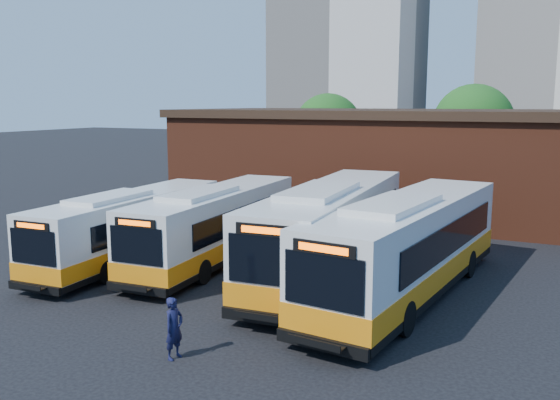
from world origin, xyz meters
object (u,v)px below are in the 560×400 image
at_px(bus_midwest, 216,227).
at_px(bus_east, 409,250).
at_px(bus_west, 131,229).
at_px(bus_mideast, 331,233).
at_px(transit_worker, 174,328).

xyz_separation_m(bus_midwest, bus_east, (8.67, -1.08, 0.17)).
relative_size(bus_midwest, bus_east, 0.89).
relative_size(bus_west, bus_east, 0.85).
relative_size(bus_mideast, transit_worker, 8.14).
bearing_deg(bus_mideast, bus_west, -171.81).
distance_m(bus_midwest, bus_east, 8.74).
bearing_deg(bus_west, bus_midwest, 24.80).
bearing_deg(bus_mideast, bus_midwest, 177.50).
xyz_separation_m(bus_midwest, bus_mideast, (5.27, 0.12, 0.21)).
relative_size(bus_midwest, transit_worker, 7.13).
relative_size(bus_east, transit_worker, 7.98).
relative_size(bus_west, bus_mideast, 0.83).
distance_m(bus_west, bus_mideast, 8.73).
distance_m(bus_east, transit_worker, 9.15).
bearing_deg(bus_midwest, transit_worker, -68.10).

